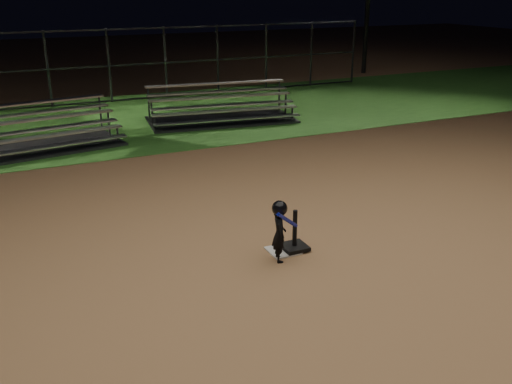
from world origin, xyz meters
The scene contains 8 objects.
ground centered at (0.00, 0.00, 0.00)m, with size 80.00×80.00×0.00m, color #9D6F47.
grass_strip centered at (0.00, 10.00, 0.01)m, with size 60.00×8.00×0.01m, color #285B1D.
home_plate centered at (0.00, 0.00, 0.01)m, with size 0.45×0.45×0.02m, color beige.
batting_tee centered at (0.18, -0.03, 0.13)m, with size 0.38×0.38×0.64m.
child_batter centered at (-0.19, -0.24, 0.51)m, with size 0.50×0.49×0.96m.
bleacher_left centered at (-3.10, 7.74, 0.22)m, with size 4.63×2.80×1.06m.
bleacher_right centered at (2.41, 8.65, 0.22)m, with size 4.55×2.63×1.06m.
backstop_fence centered at (0.00, 13.00, 1.25)m, with size 20.08×0.08×2.50m.
Camera 1 is at (-3.73, -7.03, 3.92)m, focal length 39.78 mm.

